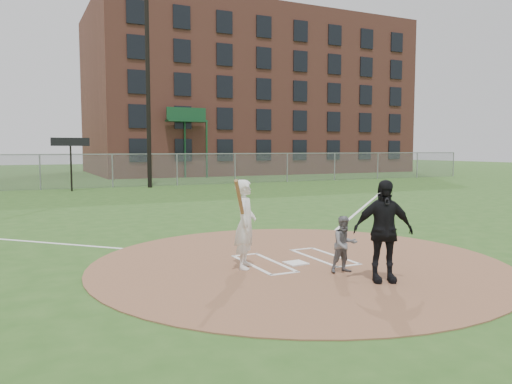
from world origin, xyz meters
name	(u,v)px	position (x,y,z in m)	size (l,w,h in m)	color
ground	(298,263)	(0.00, 0.00, 0.00)	(140.00, 140.00, 0.00)	#2B521C
dirt_circle	(298,262)	(0.00, 0.00, 0.01)	(8.40, 8.40, 0.02)	#8C5E42
home_plate	(296,263)	(-0.13, -0.14, 0.03)	(0.40, 0.40, 0.03)	silver
foul_line_first	(370,201)	(9.00, 9.00, 0.01)	(0.10, 24.00, 0.01)	white
catcher	(345,244)	(0.33, -1.14, 0.55)	(0.52, 0.40, 1.07)	slate
umpire	(383,231)	(0.56, -1.94, 0.91)	(1.05, 0.44, 1.78)	black
batters_boxes	(294,260)	(0.00, 0.15, 0.03)	(2.08, 1.88, 0.01)	white
batter_at_plate	(245,224)	(-1.20, -0.03, 0.89)	(0.85, 1.04, 1.78)	white
outfield_fence	(113,171)	(0.00, 22.00, 1.02)	(56.08, 0.08, 2.03)	slate
brick_warehouse	(245,97)	(16.00, 37.96, 7.50)	(30.00, 17.17, 15.00)	brown
light_pole	(148,76)	(2.00, 21.00, 6.61)	(1.20, 0.30, 12.22)	black
scoreboard_sign	(70,148)	(-2.50, 20.20, 2.39)	(2.00, 0.10, 2.93)	black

